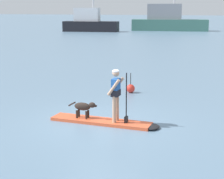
{
  "coord_description": "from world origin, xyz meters",
  "views": [
    {
      "loc": [
        4.56,
        -10.75,
        3.61
      ],
      "look_at": [
        0.0,
        1.0,
        0.9
      ],
      "focal_mm": 60.46,
      "sensor_mm": 36.0,
      "label": 1
    }
  ],
  "objects_px": {
    "person_paddler": "(116,92)",
    "marker_buoy": "(131,88)",
    "moored_boat_center": "(90,23)",
    "paddleboard": "(107,122)",
    "dog": "(84,107)",
    "moored_boat_far_starboard": "(168,21)"
  },
  "relations": [
    {
      "from": "moored_boat_center",
      "to": "person_paddler",
      "type": "bearing_deg",
      "value": -64.53
    },
    {
      "from": "moored_boat_far_starboard",
      "to": "marker_buoy",
      "type": "relative_size",
      "value": 14.62
    },
    {
      "from": "person_paddler",
      "to": "moored_boat_center",
      "type": "distance_m",
      "value": 49.77
    },
    {
      "from": "person_paddler",
      "to": "marker_buoy",
      "type": "height_order",
      "value": "person_paddler"
    },
    {
      "from": "moored_boat_center",
      "to": "marker_buoy",
      "type": "bearing_deg",
      "value": -63.23
    },
    {
      "from": "person_paddler",
      "to": "moored_boat_center",
      "type": "xyz_separation_m",
      "value": [
        -21.4,
        44.93,
        0.33
      ]
    },
    {
      "from": "paddleboard",
      "to": "person_paddler",
      "type": "xyz_separation_m",
      "value": [
        0.3,
        0.0,
        1.02
      ]
    },
    {
      "from": "moored_boat_far_starboard",
      "to": "dog",
      "type": "bearing_deg",
      "value": -80.01
    },
    {
      "from": "paddleboard",
      "to": "dog",
      "type": "height_order",
      "value": "dog"
    },
    {
      "from": "dog",
      "to": "person_paddler",
      "type": "bearing_deg",
      "value": 0.95
    },
    {
      "from": "dog",
      "to": "moored_boat_far_starboard",
      "type": "xyz_separation_m",
      "value": [
        -9.11,
        51.74,
        1.16
      ]
    },
    {
      "from": "paddleboard",
      "to": "person_paddler",
      "type": "relative_size",
      "value": 2.15
    },
    {
      "from": "paddleboard",
      "to": "moored_boat_center",
      "type": "distance_m",
      "value": 49.67
    },
    {
      "from": "paddleboard",
      "to": "moored_boat_center",
      "type": "height_order",
      "value": "moored_boat_center"
    },
    {
      "from": "person_paddler",
      "to": "moored_boat_center",
      "type": "height_order",
      "value": "moored_boat_center"
    },
    {
      "from": "moored_boat_far_starboard",
      "to": "marker_buoy",
      "type": "height_order",
      "value": "moored_boat_far_starboard"
    },
    {
      "from": "dog",
      "to": "moored_boat_center",
      "type": "distance_m",
      "value": 49.33
    },
    {
      "from": "person_paddler",
      "to": "dog",
      "type": "height_order",
      "value": "person_paddler"
    },
    {
      "from": "paddleboard",
      "to": "marker_buoy",
      "type": "distance_m",
      "value": 4.64
    },
    {
      "from": "marker_buoy",
      "to": "dog",
      "type": "bearing_deg",
      "value": -90.96
    },
    {
      "from": "moored_boat_center",
      "to": "marker_buoy",
      "type": "distance_m",
      "value": 45.22
    },
    {
      "from": "paddleboard",
      "to": "person_paddler",
      "type": "bearing_deg",
      "value": 0.95
    }
  ]
}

